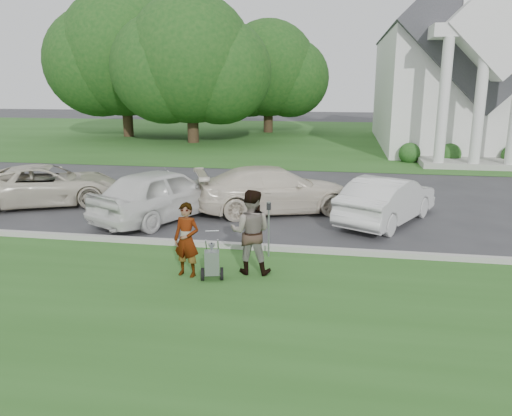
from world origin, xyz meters
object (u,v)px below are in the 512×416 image
(striping_cart, at_px, (212,263))
(person_left, at_px, (187,240))
(car_d, at_px, (387,200))
(car_b, at_px, (163,194))
(tree_left, at_px, (191,65))
(person_right, at_px, (251,232))
(tree_back, at_px, (268,73))
(parking_meter_near, at_px, (269,223))
(car_c, at_px, (275,190))
(church, at_px, (459,50))
(car_a, at_px, (47,185))
(tree_far, at_px, (124,59))

(striping_cart, distance_m, person_left, 0.73)
(car_d, bearing_deg, car_b, 34.18)
(tree_left, height_order, person_right, tree_left)
(tree_left, xyz_separation_m, tree_back, (4.00, 8.00, -0.38))
(striping_cart, height_order, person_left, person_left)
(striping_cart, bearing_deg, tree_left, 94.01)
(parking_meter_near, bearing_deg, car_d, 49.95)
(parking_meter_near, distance_m, car_c, 4.25)
(tree_back, distance_m, striping_cart, 31.98)
(parking_meter_near, distance_m, car_d, 4.64)
(striping_cart, height_order, car_c, car_c)
(church, xyz_separation_m, tree_back, (-13.01, 6.87, -1.21))
(church, bearing_deg, parking_meter_near, -110.49)
(parking_meter_near, bearing_deg, tree_left, 111.04)
(tree_left, bearing_deg, car_a, -88.91)
(car_c, bearing_deg, tree_far, 12.38)
(parking_meter_near, xyz_separation_m, car_d, (2.99, 3.55, -0.16))
(person_right, distance_m, parking_meter_near, 1.10)
(person_right, height_order, car_c, person_right)
(car_d, bearing_deg, tree_back, -46.47)
(tree_back, bearing_deg, tree_far, -153.44)
(car_a, bearing_deg, tree_back, -32.76)
(tree_far, xyz_separation_m, car_d, (17.40, -21.33, -5.01))
(car_b, bearing_deg, tree_far, -36.55)
(tree_left, height_order, car_b, tree_left)
(car_c, bearing_deg, parking_meter_near, 163.99)
(car_d, bearing_deg, striping_cart, 80.49)
(parking_meter_near, relative_size, car_b, 0.29)
(person_left, relative_size, parking_meter_near, 1.18)
(church, bearing_deg, car_c, -115.66)
(striping_cart, bearing_deg, tree_far, 103.33)
(striping_cart, xyz_separation_m, car_c, (0.53, 5.84, 0.35))
(tree_far, distance_m, person_left, 29.74)
(church, bearing_deg, person_right, -110.14)
(tree_back, relative_size, person_right, 5.24)
(tree_back, bearing_deg, car_b, -88.29)
(church, xyz_separation_m, car_d, (-5.61, -19.45, -5.25))
(tree_far, height_order, car_b, tree_far)
(tree_far, bearing_deg, tree_left, -26.56)
(tree_left, distance_m, car_c, 19.87)
(striping_cart, xyz_separation_m, person_left, (-0.58, 0.14, 0.42))
(tree_back, distance_m, parking_meter_near, 30.45)
(parking_meter_near, height_order, car_a, car_a)
(car_d, bearing_deg, person_right, 83.01)
(car_d, bearing_deg, car_c, 16.67)
(tree_far, relative_size, parking_meter_near, 8.66)
(striping_cart, bearing_deg, church, 55.19)
(person_left, xyz_separation_m, car_b, (-2.07, 4.29, -0.01))
(person_left, bearing_deg, striping_cart, -1.24)
(person_right, bearing_deg, tree_far, -62.40)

